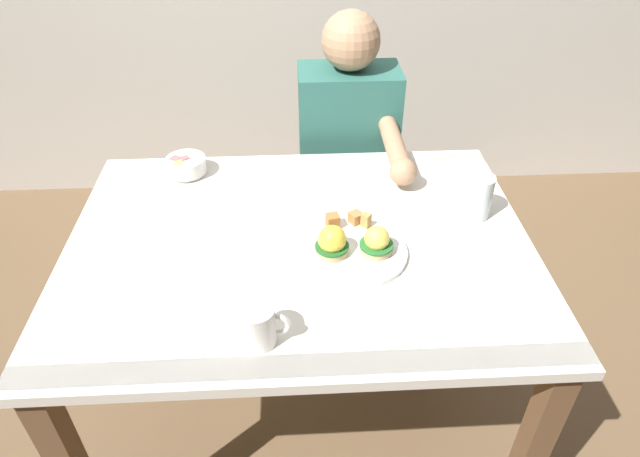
% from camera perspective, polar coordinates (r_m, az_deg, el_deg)
% --- Properties ---
extents(ground_plane, '(6.00, 6.00, 0.00)m').
position_cam_1_polar(ground_plane, '(1.98, -1.64, -18.29)').
color(ground_plane, brown).
extents(dining_table, '(1.20, 0.90, 0.74)m').
position_cam_1_polar(dining_table, '(1.50, -2.06, -4.50)').
color(dining_table, white).
rests_on(dining_table, ground_plane).
extents(eggs_benedict_plate, '(0.27, 0.27, 0.09)m').
position_cam_1_polar(eggs_benedict_plate, '(1.38, 3.33, -1.79)').
color(eggs_benedict_plate, white).
rests_on(eggs_benedict_plate, dining_table).
extents(fruit_bowl, '(0.12, 0.12, 0.06)m').
position_cam_1_polar(fruit_bowl, '(1.74, -13.63, 6.32)').
color(fruit_bowl, white).
rests_on(fruit_bowl, dining_table).
extents(coffee_mug, '(0.11, 0.08, 0.09)m').
position_cam_1_polar(coffee_mug, '(1.16, -6.44, -9.77)').
color(coffee_mug, white).
rests_on(coffee_mug, dining_table).
extents(fork, '(0.09, 0.14, 0.00)m').
position_cam_1_polar(fork, '(1.60, 7.30, 2.96)').
color(fork, silver).
rests_on(fork, dining_table).
extents(water_glass_near, '(0.08, 0.08, 0.12)m').
position_cam_1_polar(water_glass_near, '(1.55, 15.81, 2.90)').
color(water_glass_near, silver).
rests_on(water_glass_near, dining_table).
extents(diner_person, '(0.34, 0.54, 1.14)m').
position_cam_1_polar(diner_person, '(1.99, 2.99, 7.64)').
color(diner_person, '#33333D').
rests_on(diner_person, ground_plane).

